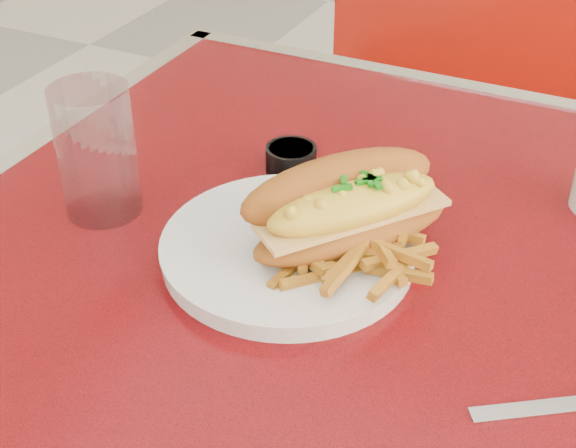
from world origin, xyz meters
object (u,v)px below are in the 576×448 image
at_px(dinner_plate, 288,249).
at_px(sauce_cup_left, 291,158).
at_px(diner_table, 499,397).
at_px(water_tumbler, 97,152).
at_px(booth_bench_far, 570,240).
at_px(fork, 361,239).
at_px(mac_hoagie, 348,206).

height_order(dinner_plate, sauce_cup_left, sauce_cup_left).
relative_size(diner_table, water_tumbler, 8.67).
relative_size(diner_table, booth_bench_far, 1.03).
distance_m(diner_table, fork, 0.24).
height_order(diner_table, sauce_cup_left, sauce_cup_left).
bearing_deg(booth_bench_far, water_tumbler, -116.19).
distance_m(dinner_plate, water_tumbler, 0.22).
xyz_separation_m(fork, sauce_cup_left, (-0.13, 0.12, -0.00)).
height_order(booth_bench_far, fork, booth_bench_far).
height_order(dinner_plate, fork, same).
height_order(mac_hoagie, water_tumbler, water_tumbler).
xyz_separation_m(booth_bench_far, dinner_plate, (-0.22, -0.88, 0.49)).
distance_m(sauce_cup_left, water_tumbler, 0.22).
bearing_deg(dinner_plate, sauce_cup_left, 114.47).
bearing_deg(fork, dinner_plate, 129.21).
height_order(fork, water_tumbler, water_tumbler).
bearing_deg(dinner_plate, diner_table, 16.79).
distance_m(booth_bench_far, dinner_plate, 1.03).
bearing_deg(water_tumbler, dinner_plate, 2.10).
distance_m(mac_hoagie, fork, 0.04).
distance_m(booth_bench_far, sauce_cup_left, 0.93).
distance_m(dinner_plate, fork, 0.07).
bearing_deg(mac_hoagie, water_tumbler, 136.09).
xyz_separation_m(dinner_plate, mac_hoagie, (0.05, 0.03, 0.05)).
relative_size(sauce_cup_left, water_tumbler, 0.55).
bearing_deg(sauce_cup_left, dinner_plate, -65.53).
xyz_separation_m(diner_table, sauce_cup_left, (-0.29, 0.09, 0.18)).
bearing_deg(dinner_plate, fork, 29.96).
xyz_separation_m(booth_bench_far, water_tumbler, (-0.44, -0.88, 0.55)).
bearing_deg(diner_table, booth_bench_far, 90.00).
bearing_deg(sauce_cup_left, diner_table, -16.73).
distance_m(mac_hoagie, water_tumbler, 0.27).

